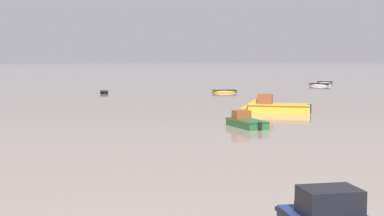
{
  "coord_description": "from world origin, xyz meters",
  "views": [
    {
      "loc": [
        -24.24,
        6.2,
        5.28
      ],
      "look_at": [
        3.57,
        50.84,
        0.37
      ],
      "focal_mm": 52.16,
      "sensor_mm": 36.0,
      "label": 1
    }
  ],
  "objects_px": {
    "motorboat_moored_3": "(243,123)",
    "rowboat_moored_2": "(224,92)",
    "rowboat_moored_1": "(104,92)",
    "rowboat_moored_3": "(320,85)",
    "rowboat_moored_5": "(325,82)",
    "motorboat_moored_0": "(268,108)"
  },
  "relations": [
    {
      "from": "rowboat_moored_3",
      "to": "motorboat_moored_3",
      "type": "bearing_deg",
      "value": -75.34
    },
    {
      "from": "rowboat_moored_1",
      "to": "rowboat_moored_3",
      "type": "bearing_deg",
      "value": 106.46
    },
    {
      "from": "rowboat_moored_1",
      "to": "rowboat_moored_3",
      "type": "distance_m",
      "value": 40.33
    },
    {
      "from": "motorboat_moored_0",
      "to": "rowboat_moored_1",
      "type": "distance_m",
      "value": 33.23
    },
    {
      "from": "motorboat_moored_0",
      "to": "motorboat_moored_3",
      "type": "bearing_deg",
      "value": 84.68
    },
    {
      "from": "rowboat_moored_2",
      "to": "rowboat_moored_5",
      "type": "xyz_separation_m",
      "value": [
        33.17,
        12.89,
        -0.03
      ]
    },
    {
      "from": "motorboat_moored_0",
      "to": "rowboat_moored_5",
      "type": "height_order",
      "value": "motorboat_moored_0"
    },
    {
      "from": "rowboat_moored_5",
      "to": "motorboat_moored_3",
      "type": "bearing_deg",
      "value": 91.92
    },
    {
      "from": "rowboat_moored_1",
      "to": "motorboat_moored_3",
      "type": "xyz_separation_m",
      "value": [
        -5.73,
        -40.07,
        0.13
      ]
    },
    {
      "from": "motorboat_moored_3",
      "to": "rowboat_moored_2",
      "type": "distance_m",
      "value": 38.55
    },
    {
      "from": "rowboat_moored_1",
      "to": "rowboat_moored_2",
      "type": "height_order",
      "value": "rowboat_moored_2"
    },
    {
      "from": "motorboat_moored_3",
      "to": "rowboat_moored_2",
      "type": "xyz_separation_m",
      "value": [
        21.11,
        32.26,
        -0.1
      ]
    },
    {
      "from": "motorboat_moored_3",
      "to": "rowboat_moored_5",
      "type": "xyz_separation_m",
      "value": [
        54.27,
        45.15,
        -0.13
      ]
    },
    {
      "from": "rowboat_moored_1",
      "to": "motorboat_moored_3",
      "type": "relative_size",
      "value": 0.71
    },
    {
      "from": "rowboat_moored_2",
      "to": "rowboat_moored_3",
      "type": "height_order",
      "value": "rowboat_moored_3"
    },
    {
      "from": "rowboat_moored_2",
      "to": "rowboat_moored_5",
      "type": "relative_size",
      "value": 1.27
    },
    {
      "from": "rowboat_moored_2",
      "to": "motorboat_moored_3",
      "type": "bearing_deg",
      "value": -95.13
    },
    {
      "from": "motorboat_moored_3",
      "to": "rowboat_moored_5",
      "type": "height_order",
      "value": "motorboat_moored_3"
    },
    {
      "from": "motorboat_moored_3",
      "to": "rowboat_moored_1",
      "type": "bearing_deg",
      "value": 2.16
    },
    {
      "from": "rowboat_moored_2",
      "to": "rowboat_moored_5",
      "type": "height_order",
      "value": "rowboat_moored_2"
    },
    {
      "from": "rowboat_moored_1",
      "to": "rowboat_moored_3",
      "type": "height_order",
      "value": "rowboat_moored_3"
    },
    {
      "from": "rowboat_moored_3",
      "to": "rowboat_moored_5",
      "type": "bearing_deg",
      "value": 104.74
    }
  ]
}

